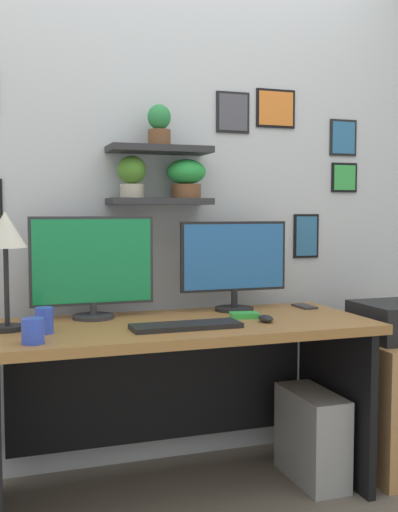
% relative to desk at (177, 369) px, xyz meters
% --- Properties ---
extents(ground_plane, '(8.00, 8.00, 0.00)m').
position_rel_desk_xyz_m(ground_plane, '(0.00, -0.05, -0.54)').
color(ground_plane, '#70665B').
extents(back_wall_assembly, '(4.40, 0.24, 2.70)m').
position_rel_desk_xyz_m(back_wall_assembly, '(0.00, 0.38, 0.81)').
color(back_wall_assembly, silver).
rests_on(back_wall_assembly, ground).
extents(desk, '(1.61, 0.68, 0.75)m').
position_rel_desk_xyz_m(desk, '(0.00, 0.00, 0.00)').
color(desk, '#9E6B38').
rests_on(desk, ground).
extents(monitor_left, '(0.53, 0.18, 0.44)m').
position_rel_desk_xyz_m(monitor_left, '(-0.33, 0.16, 0.44)').
color(monitor_left, '#2D2D33').
rests_on(monitor_left, desk).
extents(monitor_right, '(0.52, 0.18, 0.42)m').
position_rel_desk_xyz_m(monitor_right, '(0.33, 0.16, 0.44)').
color(monitor_right, black).
rests_on(monitor_right, desk).
extents(keyboard, '(0.44, 0.14, 0.02)m').
position_rel_desk_xyz_m(keyboard, '(-0.02, -0.19, 0.22)').
color(keyboard, black).
rests_on(keyboard, desk).
extents(computer_mouse, '(0.06, 0.09, 0.03)m').
position_rel_desk_xyz_m(computer_mouse, '(0.34, -0.16, 0.23)').
color(computer_mouse, black).
rests_on(computer_mouse, desk).
extents(desk_lamp, '(0.16, 0.16, 0.46)m').
position_rel_desk_xyz_m(desk_lamp, '(-0.69, -0.01, 0.57)').
color(desk_lamp, black).
rests_on(desk_lamp, desk).
extents(cell_phone, '(0.07, 0.14, 0.01)m').
position_rel_desk_xyz_m(cell_phone, '(0.69, 0.13, 0.22)').
color(cell_phone, '#2D2D33').
rests_on(cell_phone, desk).
extents(coffee_mug, '(0.08, 0.08, 0.09)m').
position_rel_desk_xyz_m(coffee_mug, '(-0.61, -0.29, 0.26)').
color(coffee_mug, blue).
rests_on(coffee_mug, desk).
extents(pen_cup, '(0.07, 0.07, 0.10)m').
position_rel_desk_xyz_m(pen_cup, '(-0.56, -0.11, 0.26)').
color(pen_cup, blue).
rests_on(pen_cup, desk).
extents(scissors_tray, '(0.13, 0.10, 0.02)m').
position_rel_desk_xyz_m(scissors_tray, '(0.30, -0.04, 0.22)').
color(scissors_tray, green).
rests_on(scissors_tray, desk).
extents(drawer_cabinet, '(0.44, 0.50, 0.62)m').
position_rel_desk_xyz_m(drawer_cabinet, '(1.06, -0.10, -0.23)').
color(drawer_cabinet, tan).
rests_on(drawer_cabinet, ground).
extents(computer_tower_right, '(0.18, 0.40, 0.40)m').
position_rel_desk_xyz_m(computer_tower_right, '(0.61, -0.09, -0.34)').
color(computer_tower_right, '#99999E').
rests_on(computer_tower_right, ground).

